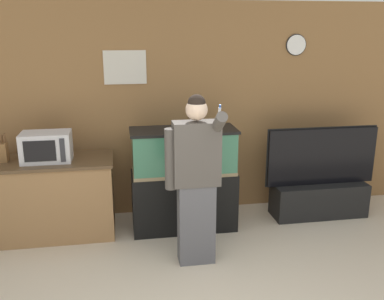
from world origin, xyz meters
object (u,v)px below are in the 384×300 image
(counter_island, at_px, (43,198))
(aquarium_on_stand, at_px, (184,179))
(knife_block, at_px, (1,152))
(microwave, at_px, (46,147))
(tv_on_stand, at_px, (319,190))
(person_standing, at_px, (196,179))

(counter_island, xyz_separation_m, aquarium_on_stand, (1.59, -0.07, 0.15))
(knife_block, height_order, aquarium_on_stand, aquarium_on_stand)
(microwave, distance_m, knife_block, 0.49)
(counter_island, distance_m, knife_block, 0.67)
(counter_island, xyz_separation_m, tv_on_stand, (3.31, -0.01, -0.11))
(aquarium_on_stand, relative_size, tv_on_stand, 0.85)
(tv_on_stand, bearing_deg, knife_block, 179.41)
(knife_block, height_order, tv_on_stand, knife_block)
(counter_island, distance_m, microwave, 0.61)
(knife_block, relative_size, tv_on_stand, 0.22)
(knife_block, bearing_deg, tv_on_stand, -0.59)
(counter_island, bearing_deg, microwave, -18.57)
(person_standing, bearing_deg, aquarium_on_stand, 89.88)
(counter_island, bearing_deg, person_standing, -28.23)
(microwave, distance_m, aquarium_on_stand, 1.56)
(person_standing, bearing_deg, knife_block, 156.03)
(counter_island, relative_size, person_standing, 0.94)
(knife_block, distance_m, tv_on_stand, 3.75)
(aquarium_on_stand, distance_m, tv_on_stand, 1.74)
(knife_block, height_order, person_standing, person_standing)
(tv_on_stand, bearing_deg, aquarium_on_stand, -178.14)
(counter_island, height_order, aquarium_on_stand, aquarium_on_stand)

